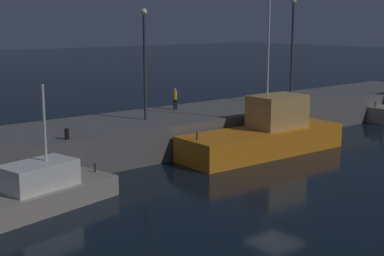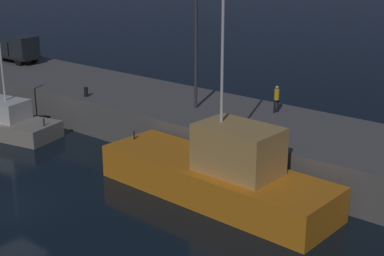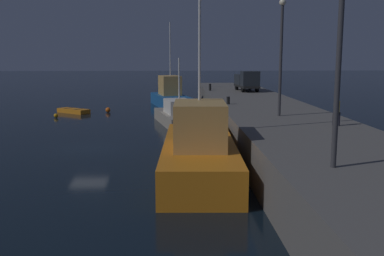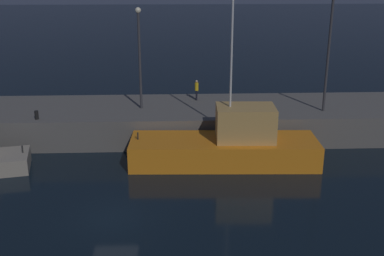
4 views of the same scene
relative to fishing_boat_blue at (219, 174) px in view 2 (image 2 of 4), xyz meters
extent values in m
plane|color=black|center=(-7.08, -7.38, -1.32)|extent=(320.00, 320.00, 0.00)
cube|color=#5B5956|center=(-7.08, 6.21, -0.15)|extent=(72.55, 7.67, 2.34)
cube|color=orange|center=(-0.31, 0.01, -0.45)|extent=(12.85, 4.30, 1.75)
cube|color=tan|center=(1.11, -0.04, 1.58)|extent=(4.00, 2.73, 2.32)
cylinder|color=silver|center=(0.06, 0.00, 7.44)|extent=(0.14, 0.14, 9.41)
cylinder|color=#262626|center=(-6.15, 0.23, 0.67)|extent=(0.10, 0.10, 0.50)
cube|color=silver|center=(-17.42, -0.98, 0.41)|extent=(3.96, 2.80, 1.28)
cylinder|color=silver|center=(-16.93, -0.88, 2.96)|extent=(0.14, 0.14, 3.82)
cylinder|color=#262626|center=(-13.82, -0.23, 0.01)|extent=(0.10, 0.10, 0.50)
cylinder|color=#38383D|center=(-6.22, 5.81, 4.68)|extent=(0.20, 0.20, 7.33)
cylinder|color=black|center=(-26.04, 7.98, 1.47)|extent=(0.92, 0.34, 0.90)
cylinder|color=black|center=(-25.93, 6.39, 1.47)|extent=(0.92, 0.34, 0.90)
cylinder|color=black|center=(-29.51, 7.75, 1.47)|extent=(0.92, 0.34, 0.90)
cube|color=black|center=(-27.72, 7.07, 1.59)|extent=(5.55, 2.26, 0.25)
cube|color=#23282D|center=(-26.10, 7.18, 2.54)|extent=(1.86, 2.01, 1.64)
cube|color=#23282D|center=(-28.70, 7.01, 2.30)|extent=(3.27, 2.11, 1.16)
cylinder|color=black|center=(-1.77, 7.96, 1.42)|extent=(0.13, 0.13, 0.80)
cylinder|color=black|center=(-1.74, 8.27, 1.42)|extent=(0.13, 0.13, 0.80)
cylinder|color=yellow|center=(-1.76, 8.12, 2.15)|extent=(0.33, 0.33, 0.66)
sphere|color=beige|center=(-1.76, 8.12, 2.59)|extent=(0.19, 0.19, 0.19)
cylinder|color=black|center=(-13.67, 3.23, 1.34)|extent=(0.28, 0.28, 0.64)
camera|label=1|loc=(-28.45, -26.19, 7.87)|focal=51.96mm
camera|label=2|loc=(15.58, -21.16, 10.94)|focal=53.53mm
camera|label=3|loc=(23.46, -1.35, 5.08)|focal=41.45mm
camera|label=4|loc=(-3.75, -30.14, 11.46)|focal=44.35mm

